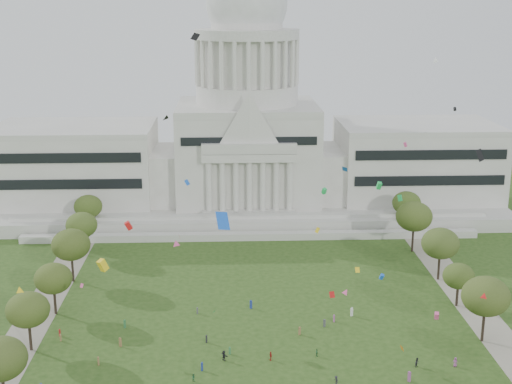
# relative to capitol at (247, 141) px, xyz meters

# --- Properties ---
(capitol) EXTENTS (160.00, 64.50, 91.30)m
(capitol) POSITION_rel_capitol_xyz_m (0.00, 0.00, 0.00)
(capitol) COLOR #BAB7AE
(capitol) RESTS_ON ground
(path_left) EXTENTS (8.00, 160.00, 0.04)m
(path_left) POSITION_rel_capitol_xyz_m (-48.00, -83.59, -22.28)
(path_left) COLOR gray
(path_left) RESTS_ON ground
(path_right) EXTENTS (8.00, 160.00, 0.04)m
(path_right) POSITION_rel_capitol_xyz_m (48.00, -83.59, -22.28)
(path_right) COLOR gray
(path_right) RESTS_ON ground
(row_tree_l_1) EXTENTS (8.86, 8.86, 12.59)m
(row_tree_l_1) POSITION_rel_capitol_xyz_m (-44.07, -116.55, -13.34)
(row_tree_l_1) COLOR black
(row_tree_l_1) RESTS_ON ground
(row_tree_l_2) EXTENTS (8.42, 8.42, 11.97)m
(row_tree_l_2) POSITION_rel_capitol_xyz_m (-45.04, -96.29, -13.79)
(row_tree_l_2) COLOR black
(row_tree_l_2) RESTS_ON ground
(row_tree_r_2) EXTENTS (9.55, 9.55, 13.58)m
(row_tree_r_2) POSITION_rel_capitol_xyz_m (44.17, -96.15, -12.64)
(row_tree_r_2) COLOR black
(row_tree_r_2) RESTS_ON ground
(row_tree_l_3) EXTENTS (8.12, 8.12, 11.55)m
(row_tree_l_3) POSITION_rel_capitol_xyz_m (-44.09, -79.67, -14.09)
(row_tree_l_3) COLOR black
(row_tree_l_3) RESTS_ON ground
(row_tree_r_3) EXTENTS (7.01, 7.01, 9.98)m
(row_tree_r_3) POSITION_rel_capitol_xyz_m (44.40, -79.10, -15.21)
(row_tree_r_3) COLOR black
(row_tree_r_3) RESTS_ON ground
(row_tree_l_4) EXTENTS (9.29, 9.29, 13.21)m
(row_tree_l_4) POSITION_rel_capitol_xyz_m (-44.08, -61.17, -12.90)
(row_tree_l_4) COLOR black
(row_tree_l_4) RESTS_ON ground
(row_tree_r_4) EXTENTS (9.19, 9.19, 13.06)m
(row_tree_r_4) POSITION_rel_capitol_xyz_m (44.76, -63.55, -13.01)
(row_tree_r_4) COLOR black
(row_tree_r_4) RESTS_ON ground
(row_tree_l_5) EXTENTS (8.33, 8.33, 11.85)m
(row_tree_l_5) POSITION_rel_capitol_xyz_m (-45.22, -42.58, -13.88)
(row_tree_l_5) COLOR black
(row_tree_l_5) RESTS_ON ground
(row_tree_r_5) EXTENTS (9.82, 9.82, 13.96)m
(row_tree_r_5) POSITION_rel_capitol_xyz_m (43.49, -43.40, -12.37)
(row_tree_r_5) COLOR black
(row_tree_r_5) RESTS_ON ground
(row_tree_l_6) EXTENTS (8.19, 8.19, 11.64)m
(row_tree_l_6) POSITION_rel_capitol_xyz_m (-46.87, -24.45, -14.02)
(row_tree_l_6) COLOR black
(row_tree_l_6) RESTS_ON ground
(row_tree_r_6) EXTENTS (8.42, 8.42, 11.97)m
(row_tree_r_6) POSITION_rel_capitol_xyz_m (45.96, -25.46, -13.79)
(row_tree_r_6) COLOR black
(row_tree_r_6) RESTS_ON ground
(person_0) EXTENTS (1.07, 1.01, 1.84)m
(person_0) POSITION_rel_capitol_xyz_m (35.60, -106.09, -21.37)
(person_0) COLOR #994C8C
(person_0) RESTS_ON ground
(person_2) EXTENTS (1.03, 1.02, 1.84)m
(person_2) POSITION_rel_capitol_xyz_m (28.50, -105.92, -21.38)
(person_2) COLOR #26262B
(person_2) RESTS_ON ground
(person_3) EXTENTS (1.01, 1.18, 1.63)m
(person_3) POSITION_rel_capitol_xyz_m (12.48, -111.49, -21.48)
(person_3) COLOR #26262B
(person_3) RESTS_ON ground
(person_4) EXTENTS (0.83, 1.17, 1.79)m
(person_4) POSITION_rel_capitol_xyz_m (1.39, -102.25, -21.40)
(person_4) COLOR #B21E1E
(person_4) RESTS_ON ground
(person_5) EXTENTS (1.74, 1.96, 2.04)m
(person_5) POSITION_rel_capitol_xyz_m (-7.44, -102.00, -21.28)
(person_5) COLOR #26262B
(person_5) RESTS_ON ground
(person_8) EXTENTS (0.82, 0.70, 1.45)m
(person_8) POSITION_rel_capitol_xyz_m (-12.89, -109.38, -21.57)
(person_8) COLOR #33723F
(person_8) RESTS_ON ground
(person_10) EXTENTS (0.62, 0.95, 1.51)m
(person_10) POSITION_rel_capitol_xyz_m (10.33, -101.09, -21.54)
(person_10) COLOR #33723F
(person_10) RESTS_ON ground
(distant_crowd) EXTENTS (66.93, 42.59, 1.95)m
(distant_crowd) POSITION_rel_capitol_xyz_m (-9.67, -100.79, -21.43)
(distant_crowd) COLOR #33723F
(distant_crowd) RESTS_ON ground
(kite_swarm) EXTENTS (85.84, 105.83, 56.57)m
(kite_swarm) POSITION_rel_capitol_xyz_m (3.69, -101.83, 4.95)
(kite_swarm) COLOR black
(kite_swarm) RESTS_ON ground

